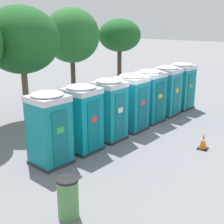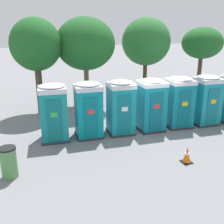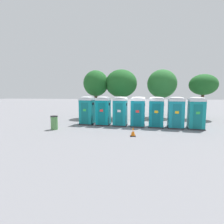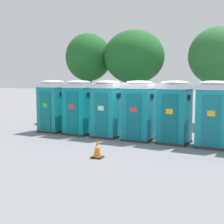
{
  "view_description": "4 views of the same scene",
  "coord_description": "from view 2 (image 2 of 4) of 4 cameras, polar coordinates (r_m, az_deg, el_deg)",
  "views": [
    {
      "loc": [
        -11.46,
        -7.16,
        4.78
      ],
      "look_at": [
        -1.31,
        -0.1,
        1.1
      ],
      "focal_mm": 50.0,
      "sensor_mm": 36.0,
      "label": 1
    },
    {
      "loc": [
        -6.09,
        -10.83,
        4.8
      ],
      "look_at": [
        -1.94,
        -0.03,
        1.05
      ],
      "focal_mm": 42.0,
      "sensor_mm": 36.0,
      "label": 2
    },
    {
      "loc": [
        -0.25,
        -15.12,
        2.89
      ],
      "look_at": [
        -2.28,
        0.0,
        1.18
      ],
      "focal_mm": 28.0,
      "sensor_mm": 36.0,
      "label": 3
    },
    {
      "loc": [
        3.89,
        -12.84,
        2.59
      ],
      "look_at": [
        -1.33,
        -0.1,
        1.13
      ],
      "focal_mm": 50.0,
      "sensor_mm": 36.0,
      "label": 4
    }
  ],
  "objects": [
    {
      "name": "ground_plane",
      "position": [
        13.32,
        7.78,
        -3.33
      ],
      "size": [
        120.0,
        120.0,
        0.0
      ],
      "primitive_type": "plane",
      "color": "slate"
    },
    {
      "name": "portapotty_0",
      "position": [
        11.67,
        -12.57,
        -0.04
      ],
      "size": [
        1.34,
        1.34,
        2.54
      ],
      "color": "#2D2D33",
      "rests_on": "ground"
    },
    {
      "name": "portapotty_1",
      "position": [
        11.81,
        -5.18,
        0.55
      ],
      "size": [
        1.27,
        1.29,
        2.54
      ],
      "color": "#2D2D33",
      "rests_on": "ground"
    },
    {
      "name": "portapotty_2",
      "position": [
        12.15,
        1.9,
        1.12
      ],
      "size": [
        1.26,
        1.3,
        2.54
      ],
      "color": "#2D2D33",
      "rests_on": "ground"
    },
    {
      "name": "portapotty_3",
      "position": [
        12.66,
        8.52,
        1.63
      ],
      "size": [
        1.28,
        1.28,
        2.54
      ],
      "color": "#2D2D33",
      "rests_on": "ground"
    },
    {
      "name": "portapotty_4",
      "position": [
        13.39,
        14.41,
        2.15
      ],
      "size": [
        1.36,
        1.35,
        2.54
      ],
      "color": "#2D2D33",
      "rests_on": "ground"
    },
    {
      "name": "portapotty_5",
      "position": [
        14.19,
        19.8,
        2.53
      ],
      "size": [
        1.32,
        1.29,
        2.54
      ],
      "color": "#2D2D33",
      "rests_on": "ground"
    },
    {
      "name": "street_tree_0",
      "position": [
        18.67,
        7.43,
        14.91
      ],
      "size": [
        3.3,
        3.3,
        5.48
      ],
      "color": "#4C3826",
      "rests_on": "ground"
    },
    {
      "name": "street_tree_1",
      "position": [
        15.29,
        -16.26,
        13.78
      ],
      "size": [
        2.78,
        2.78,
        5.35
      ],
      "color": "#4C3826",
      "rests_on": "ground"
    },
    {
      "name": "street_tree_2",
      "position": [
        20.57,
        19.04,
        13.93
      ],
      "size": [
        2.92,
        2.92,
        4.84
      ],
      "color": "#4C3826",
      "rests_on": "ground"
    },
    {
      "name": "street_tree_3",
      "position": [
        16.0,
        -5.81,
        14.51
      ],
      "size": [
        3.5,
        3.5,
        5.42
      ],
      "color": "brown",
      "rests_on": "ground"
    },
    {
      "name": "trash_can",
      "position": [
        9.46,
        -21.56,
        -10.16
      ],
      "size": [
        0.56,
        0.56,
        1.08
      ],
      "color": "#518C4C",
      "rests_on": "ground"
    },
    {
      "name": "traffic_cone",
      "position": [
        10.18,
        16.02,
        -8.96
      ],
      "size": [
        0.36,
        0.36,
        0.64
      ],
      "color": "black",
      "rests_on": "ground"
    }
  ]
}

